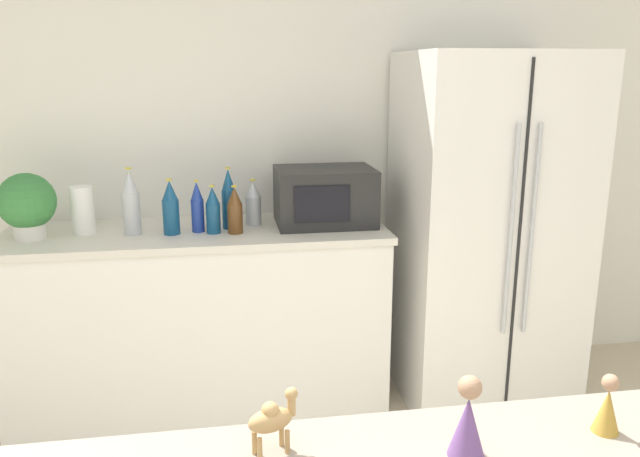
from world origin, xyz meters
TOP-DOWN VIEW (x-y plane):
  - wall_back at (0.00, 2.73)m, footprint 8.00×0.06m
  - back_counter at (-0.38, 2.40)m, footprint 1.83×0.63m
  - refrigerator at (1.06, 2.32)m, footprint 0.84×0.75m
  - potted_plant at (-1.12, 2.35)m, footprint 0.26×0.26m
  - paper_towel_roll at (-0.90, 2.42)m, footprint 0.11×0.11m
  - microwave at (0.25, 2.42)m, footprint 0.48×0.37m
  - back_bottle_0 at (-0.10, 2.45)m, footprint 0.08×0.08m
  - back_bottle_1 at (-0.49, 2.33)m, footprint 0.08×0.08m
  - back_bottle_2 at (-0.22, 2.40)m, footprint 0.07×0.07m
  - back_bottle_3 at (-0.67, 2.36)m, footprint 0.08×0.08m
  - back_bottle_4 at (-0.37, 2.36)m, footprint 0.06×0.06m
  - back_bottle_5 at (-0.20, 2.30)m, footprint 0.07×0.07m
  - back_bottle_6 at (-0.30, 2.32)m, footprint 0.07×0.07m
  - camel_figurine at (-0.18, 0.45)m, footprint 0.10×0.07m
  - wise_man_figurine_blue at (0.47, 0.42)m, footprint 0.05×0.05m
  - wise_man_figurine_crimson at (0.17, 0.39)m, footprint 0.07×0.07m

SIDE VIEW (x-z plane):
  - back_counter at x=-0.38m, z-range 0.00..0.92m
  - refrigerator at x=1.06m, z-range 0.00..1.76m
  - back_bottle_5 at x=-0.20m, z-range 0.91..1.14m
  - wise_man_figurine_blue at x=0.47m, z-range 0.97..1.09m
  - back_bottle_0 at x=-0.10m, z-range 0.91..1.14m
  - back_bottle_6 at x=-0.30m, z-range 0.91..1.14m
  - paper_towel_roll at x=-0.90m, z-range 0.92..1.14m
  - back_bottle_4 at x=-0.37m, z-range 0.91..1.16m
  - wise_man_figurine_crimson at x=0.17m, z-range 0.96..1.13m
  - back_bottle_1 at x=-0.49m, z-range 0.91..1.18m
  - camel_figurine at x=-0.18m, z-range 0.99..1.11m
  - microwave at x=0.25m, z-range 0.92..1.20m
  - back_bottle_2 at x=-0.22m, z-range 0.91..1.21m
  - back_bottle_3 at x=-0.67m, z-range 0.91..1.23m
  - potted_plant at x=-1.12m, z-range 0.93..1.24m
  - wall_back at x=0.00m, z-range 0.00..2.55m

